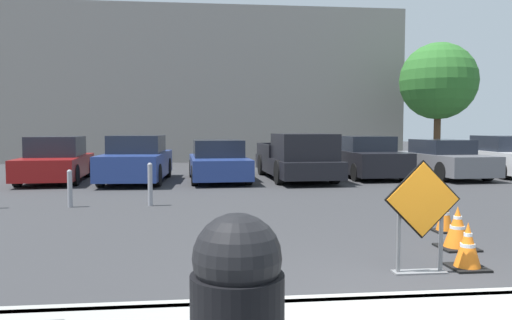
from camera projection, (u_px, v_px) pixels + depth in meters
The scene contains 18 objects.
ground_plane at pixel (282, 188), 14.98m from camera, with size 96.00×96.00×0.00m, color #333335.
curb_lip at pixel (440, 300), 5.06m from camera, with size 29.96×0.20×0.14m.
road_closed_sign at pixel (422, 211), 6.16m from camera, with size 0.97×0.20×1.42m.
traffic_cone_nearest at pixel (468, 246), 6.41m from camera, with size 0.45×0.45×0.60m.
traffic_cone_second at pixel (457, 228), 7.48m from camera, with size 0.53×0.53×0.64m.
traffic_cone_third at pixel (445, 214), 8.69m from camera, with size 0.39×0.39×0.64m.
parked_car_nearest at pixel (56, 161), 16.82m from camera, with size 2.12×4.59×1.52m.
parked_car_second at pixel (137, 160), 16.71m from camera, with size 2.08×4.69×1.56m.
parked_car_third at pixel (218, 162), 17.06m from camera, with size 2.06×4.42×1.39m.
pickup_truck at pixel (298, 159), 17.27m from camera, with size 2.24×5.62×1.62m.
parked_car_fourth at pixel (366, 158), 18.29m from camera, with size 1.97×4.33×1.50m.
parked_car_fifth at pixel (442, 160), 18.17m from camera, with size 2.03×4.62×1.38m.
parked_car_sixth at pixel (505, 157), 18.92m from camera, with size 2.10×4.72×1.51m.
trash_bin at pixel (237, 306), 3.06m from camera, with size 0.58×0.58×1.16m.
bollard_nearest at pixel (150, 183), 11.56m from camera, with size 0.12×0.12×1.01m.
bollard_second at pixel (70, 187), 11.36m from camera, with size 0.12×0.12×0.86m.
building_facade_backdrop at pixel (207, 88), 28.22m from camera, with size 21.11×5.00×8.16m.
street_tree_behind_lot at pixel (438, 81), 23.50m from camera, with size 3.61×3.61×5.81m.
Camera 1 is at (-2.40, -4.72, 1.82)m, focal length 35.00 mm.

